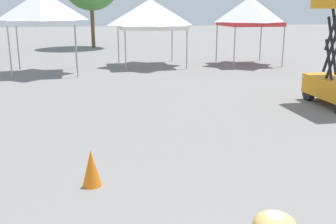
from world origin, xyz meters
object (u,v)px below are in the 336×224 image
at_px(canopy_tent_behind_left, 150,14).
at_px(canopy_tent_far_left, 250,11).
at_px(canopy_tent_center, 42,8).
at_px(traffic_cone_lot_center, 91,168).

bearing_deg(canopy_tent_behind_left, canopy_tent_far_left, -6.80).
bearing_deg(canopy_tent_center, canopy_tent_far_left, 4.63).
height_order(canopy_tent_center, canopy_tent_behind_left, canopy_tent_center).
distance_m(canopy_tent_behind_left, traffic_cone_lot_center, 14.62).
height_order(canopy_tent_behind_left, canopy_tent_far_left, canopy_tent_far_left).
relative_size(canopy_tent_behind_left, canopy_tent_far_left, 0.96).
distance_m(canopy_tent_far_left, traffic_cone_lot_center, 16.11).
distance_m(canopy_tent_center, canopy_tent_far_left, 10.26).
height_order(canopy_tent_center, traffic_cone_lot_center, canopy_tent_center).
xyz_separation_m(canopy_tent_far_left, traffic_cone_lot_center, (-8.59, -13.40, -2.43)).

